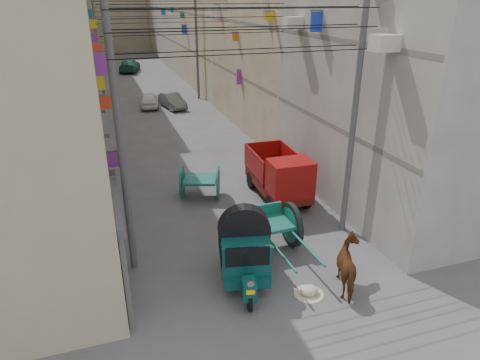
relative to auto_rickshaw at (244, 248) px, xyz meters
name	(u,v)px	position (x,y,z in m)	size (l,w,h in m)	color
building_row_left	(34,11)	(-7.35, 29.80, 5.39)	(8.00, 62.00, 14.00)	tan
building_row_right	(228,9)	(8.64, 29.80, 5.39)	(8.00, 62.00, 14.00)	#A7A19C
end_cap_building	(115,3)	(0.64, 61.67, 5.44)	(22.00, 10.00, 13.00)	tan
shutters_left	(111,171)	(-3.28, 6.05, 0.43)	(0.18, 14.40, 2.88)	#525258
signboards	(163,69)	(0.63, 17.33, 2.37)	(8.22, 40.52, 5.67)	#15774A
ac_units	(338,1)	(4.29, 3.34, 6.37)	(0.70, 6.55, 3.35)	beige
utility_poles	(177,71)	(0.64, 12.67, 2.94)	(7.40, 22.20, 8.00)	#505052
overhead_cables	(184,16)	(0.64, 10.07, 5.70)	(7.40, 22.52, 1.12)	black
auto_rickshaw	(244,248)	(0.00, 0.00, 0.00)	(1.83, 2.66, 1.81)	black
tonga_cart	(272,228)	(1.38, 1.29, -0.29)	(1.63, 3.35, 1.49)	black
mini_truck	(281,179)	(3.04, 4.37, -0.08)	(1.73, 3.69, 2.05)	black
second_cart	(200,181)	(0.09, 5.76, -0.34)	(1.88, 1.77, 1.35)	#155F53
feed_sack	(309,290)	(1.49, -1.21, -0.94)	(0.51, 0.41, 0.26)	beige
horse	(351,267)	(2.67, -1.33, -0.36)	(0.76, 1.68, 1.42)	maroon
distant_car_white	(149,100)	(0.08, 21.90, -0.52)	(1.28, 3.18, 1.08)	white
distant_car_grey	(172,101)	(1.67, 21.16, -0.53)	(1.13, 3.25, 1.07)	#525755
distant_car_green	(129,65)	(0.16, 38.66, -0.41)	(1.83, 4.50, 1.31)	#1D564A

